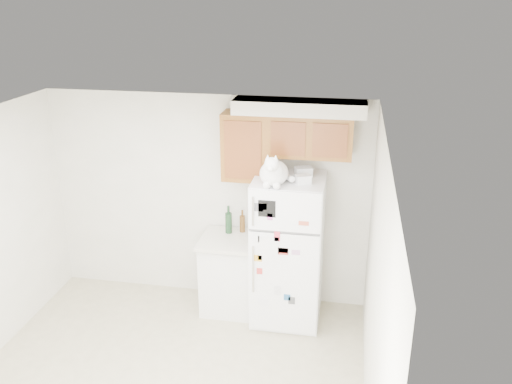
% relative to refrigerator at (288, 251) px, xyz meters
% --- Properties ---
extents(room_shell, '(3.84, 4.04, 2.52)m').
position_rel_refrigerator_xyz_m(room_shell, '(-0.89, -1.36, 0.82)').
color(room_shell, silver).
rests_on(room_shell, ground_plane).
extents(refrigerator, '(0.76, 0.78, 1.70)m').
position_rel_refrigerator_xyz_m(refrigerator, '(0.00, 0.00, 0.00)').
color(refrigerator, white).
rests_on(refrigerator, ground_plane).
extents(base_counter, '(0.64, 0.64, 0.92)m').
position_rel_refrigerator_xyz_m(base_counter, '(-0.69, 0.07, -0.39)').
color(base_counter, white).
rests_on(base_counter, ground_plane).
extents(cat, '(0.36, 0.53, 0.37)m').
position_rel_refrigerator_xyz_m(cat, '(-0.14, -0.22, 0.99)').
color(cat, white).
rests_on(cat, refrigerator).
extents(storage_box_back, '(0.21, 0.18, 0.10)m').
position_rel_refrigerator_xyz_m(storage_box_back, '(0.13, 0.13, 0.90)').
color(storage_box_back, white).
rests_on(storage_box_back, refrigerator).
extents(storage_box_front, '(0.18, 0.16, 0.09)m').
position_rel_refrigerator_xyz_m(storage_box_front, '(0.15, -0.11, 0.89)').
color(storage_box_front, white).
rests_on(storage_box_front, refrigerator).
extents(bottle_green, '(0.08, 0.08, 0.34)m').
position_rel_refrigerator_xyz_m(bottle_green, '(-0.72, 0.21, 0.24)').
color(bottle_green, '#19381E').
rests_on(bottle_green, base_counter).
extents(bottle_amber, '(0.06, 0.06, 0.27)m').
position_rel_refrigerator_xyz_m(bottle_amber, '(-0.57, 0.26, 0.20)').
color(bottle_amber, '#593814').
rests_on(bottle_amber, base_counter).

